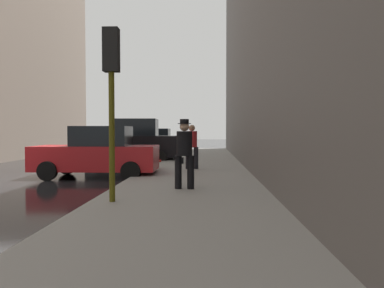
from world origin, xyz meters
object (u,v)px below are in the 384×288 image
object	(u,v)px
pedestrian_with_fedora	(184,150)
pedestrian_in_red_jacket	(192,144)
parked_red_hatchback	(98,153)
traffic_light	(111,76)
fire_hydrant	(156,160)
parked_dark_green_sedan	(154,142)
duffel_bag	(180,160)
parked_black_suv	(134,142)

from	to	relation	value
pedestrian_with_fedora	pedestrian_in_red_jacket	world-z (taller)	pedestrian_with_fedora
parked_red_hatchback	traffic_light	world-z (taller)	traffic_light
fire_hydrant	parked_dark_green_sedan	bearing A→B (deg)	98.64
pedestrian_in_red_jacket	parked_red_hatchback	bearing A→B (deg)	-153.62
parked_dark_green_sedan	traffic_light	world-z (taller)	traffic_light
fire_hydrant	pedestrian_with_fedora	distance (m)	5.31
duffel_bag	traffic_light	bearing A→B (deg)	-94.44
traffic_light	pedestrian_with_fedora	bearing A→B (deg)	51.68
traffic_light	pedestrian_in_red_jacket	world-z (taller)	traffic_light
parked_black_suv	fire_hydrant	world-z (taller)	parked_black_suv
parked_black_suv	pedestrian_in_red_jacket	distance (m)	5.83
pedestrian_with_fedora	duffel_bag	size ratio (longest dim) A/B	4.04
fire_hydrant	traffic_light	bearing A→B (deg)	-89.58
traffic_light	pedestrian_with_fedora	distance (m)	2.78
parked_black_suv	parked_red_hatchback	bearing A→B (deg)	-90.00
parked_black_suv	traffic_light	xyz separation A→B (m)	(1.85, -11.65, 1.73)
fire_hydrant	traffic_light	world-z (taller)	traffic_light
parked_black_suv	parked_dark_green_sedan	world-z (taller)	parked_black_suv
parked_red_hatchback	parked_black_suv	size ratio (longest dim) A/B	0.91
parked_red_hatchback	pedestrian_in_red_jacket	xyz separation A→B (m)	(3.22, 1.60, 0.26)
duffel_bag	parked_dark_green_sedan	bearing A→B (deg)	105.17
parked_red_hatchback	pedestrian_with_fedora	xyz separation A→B (m)	(3.25, -3.42, 0.29)
pedestrian_with_fedora	parked_black_suv	bearing A→B (deg)	108.23
parked_red_hatchback	fire_hydrant	bearing A→B (deg)	42.43
parked_black_suv	pedestrian_with_fedora	size ratio (longest dim) A/B	2.62
fire_hydrant	duffel_bag	world-z (taller)	fire_hydrant
parked_red_hatchback	fire_hydrant	xyz separation A→B (m)	(1.80, 1.65, -0.35)
parked_red_hatchback	duffel_bag	world-z (taller)	parked_red_hatchback
pedestrian_in_red_jacket	pedestrian_with_fedora	bearing A→B (deg)	-89.67
parked_dark_green_sedan	traffic_light	size ratio (longest dim) A/B	1.17
pedestrian_with_fedora	duffel_bag	world-z (taller)	pedestrian_with_fedora
parked_dark_green_sedan	fire_hydrant	xyz separation A→B (m)	(1.80, -11.87, -0.35)
fire_hydrant	traffic_light	size ratio (longest dim) A/B	0.20
parked_black_suv	pedestrian_with_fedora	bearing A→B (deg)	-71.77
parked_red_hatchback	pedestrian_with_fedora	bearing A→B (deg)	-46.40
parked_black_suv	pedestrian_in_red_jacket	xyz separation A→B (m)	(3.22, -4.86, 0.07)
fire_hydrant	pedestrian_in_red_jacket	xyz separation A→B (m)	(1.42, -0.05, 0.61)
pedestrian_in_red_jacket	duffel_bag	distance (m)	2.65
fire_hydrant	pedestrian_with_fedora	xyz separation A→B (m)	(1.45, -5.06, 0.64)
parked_dark_green_sedan	fire_hydrant	world-z (taller)	parked_dark_green_sedan
parked_red_hatchback	parked_black_suv	distance (m)	6.46
traffic_light	pedestrian_in_red_jacket	xyz separation A→B (m)	(1.37, 6.79, -1.65)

